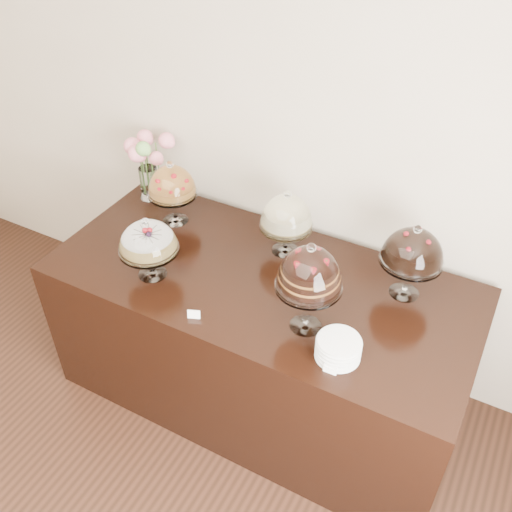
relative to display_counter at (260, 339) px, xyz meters
The scene contains 11 objects.
wall_back 1.23m from the display_counter, 121.41° to the left, with size 5.00×0.04×3.00m, color #BEB099.
display_counter is the anchor object (origin of this frame).
cake_stand_sugar_sponge 0.87m from the display_counter, 155.15° to the right, with size 0.30×0.30×0.35m.
cake_stand_choco_layer 0.87m from the display_counter, 30.23° to the right, with size 0.30×0.30×0.48m.
cake_stand_cheesecake 0.73m from the display_counter, 88.06° to the left, with size 0.28×0.28×0.38m.
cake_stand_dark_choco 1.02m from the display_counter, 19.61° to the left, with size 0.30×0.30×0.41m.
cake_stand_fruit_tart 0.99m from the display_counter, 162.00° to the left, with size 0.28×0.28×0.39m.
flower_vase 1.24m from the display_counter, 159.16° to the left, with size 0.26×0.25×0.40m.
plate_stack 0.80m from the display_counter, 29.37° to the right, with size 0.19×0.19×0.10m.
price_card_left 0.63m from the display_counter, 109.68° to the right, with size 0.06×0.01×0.04m, color white.
price_card_right 0.83m from the display_counter, 36.24° to the right, with size 0.06×0.01×0.04m, color white.
Camera 1 is at (1.35, 0.51, 2.81)m, focal length 40.00 mm.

